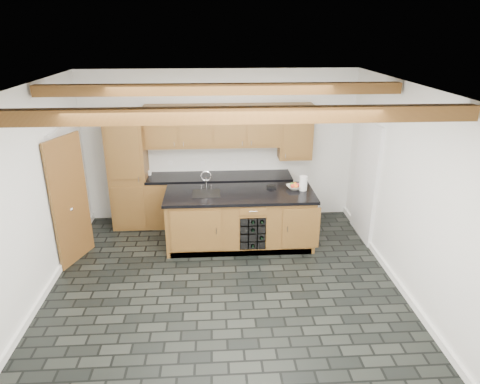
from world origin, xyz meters
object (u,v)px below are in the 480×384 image
at_px(island, 240,219).
at_px(kitchen_scale, 271,186).
at_px(fruit_bowl, 295,187).
at_px(paper_towel, 303,183).

xyz_separation_m(island, kitchen_scale, (0.54, 0.22, 0.49)).
xyz_separation_m(fruit_bowl, paper_towel, (0.13, -0.06, 0.09)).
bearing_deg(kitchen_scale, paper_towel, -13.25).
bearing_deg(kitchen_scale, fruit_bowl, -9.83).
xyz_separation_m(kitchen_scale, fruit_bowl, (0.38, -0.08, 0.01)).
xyz_separation_m(kitchen_scale, paper_towel, (0.51, -0.14, 0.10)).
bearing_deg(paper_towel, fruit_bowl, 154.89).
relative_size(fruit_bowl, paper_towel, 1.09).
relative_size(island, kitchen_scale, 15.13).
bearing_deg(paper_towel, kitchen_scale, 164.17).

